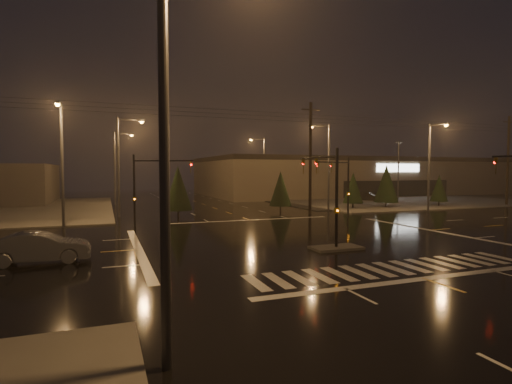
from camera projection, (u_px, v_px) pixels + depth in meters
ground at (305, 238)px, 27.42m from camera, size 140.00×140.00×0.00m
sidewalk_ne at (381, 199)px, 66.05m from camera, size 36.00×36.00×0.12m
median_island at (336, 248)px, 23.68m from camera, size 3.00×1.60×0.15m
crosswalk at (393, 268)px, 19.01m from camera, size 15.00×2.60×0.01m
stop_bar_near at (424, 279)px, 17.15m from camera, size 16.00×0.50×0.01m
stop_bar_far at (250, 220)px, 37.69m from camera, size 16.00×0.50×0.01m
parking_lot at (414, 199)px, 65.95m from camera, size 50.00×24.00×0.08m
retail_building at (351, 175)px, 82.55m from camera, size 60.20×28.30×7.20m
signal_mast_median at (329, 185)px, 24.36m from camera, size 0.25×4.59×6.00m
signal_mast_ne at (342, 179)px, 40.05m from camera, size 4.84×1.86×6.00m
signal_mast_nw at (147, 181)px, 33.32m from camera, size 4.84×1.86×6.00m
streetlight_0 at (178, 120)px, 9.15m from camera, size 2.77×0.32×10.00m
streetlight_1 at (122, 159)px, 39.97m from camera, size 2.77×0.32×10.00m
streetlight_2 at (117, 163)px, 54.91m from camera, size 2.77×0.32×10.00m
streetlight_3 at (326, 161)px, 46.02m from camera, size 2.77×0.32×10.00m
streetlight_4 at (262, 164)px, 64.69m from camera, size 2.77×0.32×10.00m
streetlight_5 at (62, 156)px, 31.90m from camera, size 0.32×2.77×10.00m
streetlight_6 at (431, 161)px, 45.35m from camera, size 0.32×2.77×10.00m
utility_pole_1 at (310, 157)px, 43.00m from camera, size 2.20×0.32×12.00m
utility_pole_2 at (508, 160)px, 53.62m from camera, size 2.20×0.32×12.00m
conifer_0 at (353, 188)px, 49.06m from camera, size 2.43×2.43×4.50m
conifer_1 at (386, 183)px, 50.46m from camera, size 3.03×3.03×5.44m
conifer_2 at (439, 188)px, 51.93m from camera, size 2.23×2.23×4.18m
conifer_3 at (178, 188)px, 40.10m from camera, size 2.86×2.86×5.16m
conifer_4 at (281, 188)px, 45.19m from camera, size 2.52×2.52×4.63m
car_parked at (367, 196)px, 61.80m from camera, size 4.00×4.70×1.52m
car_crossing at (40, 247)px, 20.05m from camera, size 4.81×1.71×1.58m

